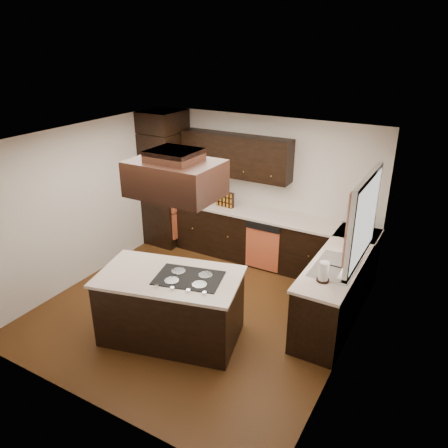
{
  "coord_description": "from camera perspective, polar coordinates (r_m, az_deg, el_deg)",
  "views": [
    {
      "loc": [
        3.0,
        -4.51,
        3.68
      ],
      "look_at": [
        0.1,
        0.6,
        1.15
      ],
      "focal_mm": 35.0,
      "sensor_mm": 36.0,
      "label": 1
    }
  ],
  "objects": [
    {
      "name": "island_top",
      "position": [
        5.57,
        -7.18,
        -6.86
      ],
      "size": [
        1.99,
        1.42,
        0.04
      ],
      "primitive_type": "cube",
      "rotation": [
        0.0,
        0.0,
        0.25
      ],
      "color": "beige",
      "rests_on": "island"
    },
    {
      "name": "paper_towel",
      "position": [
        5.47,
        12.88,
        -6.11
      ],
      "size": [
        0.14,
        0.14,
        0.26
      ],
      "primitive_type": "cylinder",
      "rotation": [
        0.0,
        0.0,
        -0.19
      ],
      "color": "silver",
      "rests_on": "countertop_right"
    },
    {
      "name": "blender_base",
      "position": [
        7.87,
        -2.16,
        3.14
      ],
      "size": [
        0.15,
        0.15,
        0.1
      ],
      "primitive_type": "cylinder",
      "color": "silver",
      "rests_on": "countertop_back"
    },
    {
      "name": "base_cabinets_right",
      "position": [
        6.42,
        14.81,
        -7.89
      ],
      "size": [
        0.6,
        2.4,
        0.88
      ],
      "primitive_type": "cube",
      "color": "black",
      "rests_on": "floor"
    },
    {
      "name": "upper_cabinets",
      "position": [
        7.54,
        1.51,
        8.91
      ],
      "size": [
        2.0,
        0.34,
        0.72
      ],
      "primitive_type": "cube",
      "color": "black",
      "rests_on": "wall_back"
    },
    {
      "name": "window_pane",
      "position": [
        5.53,
        18.04,
        0.53
      ],
      "size": [
        0.0,
        1.2,
        1.0
      ],
      "primitive_type": "cube",
      "color": "white",
      "rests_on": "wall_right"
    },
    {
      "name": "wall_back",
      "position": [
        7.67,
        4.95,
        4.72
      ],
      "size": [
        4.2,
        0.02,
        2.5
      ],
      "primitive_type": "cube",
      "color": "beige",
      "rests_on": "ground"
    },
    {
      "name": "soap_bottle",
      "position": [
        6.26,
        15.7,
        -2.88
      ],
      "size": [
        0.09,
        0.09,
        0.18
      ],
      "primitive_type": "imported",
      "rotation": [
        0.0,
        0.0,
        0.11
      ],
      "color": "silver",
      "rests_on": "countertop_right"
    },
    {
      "name": "wall_oven_face",
      "position": [
        8.05,
        -5.58,
        4.63
      ],
      "size": [
        0.05,
        0.62,
        0.78
      ],
      "primitive_type": "cube",
      "color": "#DA6039",
      "rests_on": "oven_column"
    },
    {
      "name": "cooktop",
      "position": [
        5.47,
        -4.63,
        -7.03
      ],
      "size": [
        0.93,
        0.73,
        0.01
      ],
      "primitive_type": "cube",
      "rotation": [
        0.0,
        0.0,
        0.25
      ],
      "color": "black",
      "rests_on": "island_top"
    },
    {
      "name": "countertop_right",
      "position": [
        6.21,
        15.11,
        -4.21
      ],
      "size": [
        0.63,
        2.4,
        0.04
      ],
      "primitive_type": "cube",
      "color": "beige",
      "rests_on": "base_cabinets_right"
    },
    {
      "name": "curtain_left",
      "position": [
        5.14,
        16.12,
        -0.33
      ],
      "size": [
        0.02,
        0.34,
        0.9
      ],
      "primitive_type": "cube",
      "color": "#CCAC96",
      "rests_on": "wall_right"
    },
    {
      "name": "range_hood",
      "position": [
        5.14,
        -6.38,
        5.94
      ],
      "size": [
        1.05,
        0.72,
        0.42
      ],
      "primitive_type": "cube",
      "color": "black",
      "rests_on": "ceiling"
    },
    {
      "name": "base_cabinets_back",
      "position": [
        7.69,
        4.0,
        -1.69
      ],
      "size": [
        2.93,
        0.6,
        0.88
      ],
      "primitive_type": "cube",
      "color": "black",
      "rests_on": "floor"
    },
    {
      "name": "ceiling",
      "position": [
        5.55,
        -4.04,
        11.04
      ],
      "size": [
        4.2,
        4.2,
        0.02
      ],
      "primitive_type": "cube",
      "color": "white",
      "rests_on": "ground"
    },
    {
      "name": "curtain_right",
      "position": [
        5.91,
        18.18,
        2.51
      ],
      "size": [
        0.02,
        0.34,
        0.9
      ],
      "primitive_type": "cube",
      "color": "#CCAC96",
      "rests_on": "wall_right"
    },
    {
      "name": "spice_rack",
      "position": [
        7.67,
        0.18,
        3.27
      ],
      "size": [
        0.33,
        0.12,
        0.27
      ],
      "primitive_type": "cube",
      "rotation": [
        0.0,
        0.0,
        -0.12
      ],
      "color": "black",
      "rests_on": "countertop_back"
    },
    {
      "name": "countertop_back",
      "position": [
        7.5,
        4.05,
        1.46
      ],
      "size": [
        2.93,
        0.63,
        0.04
      ],
      "primitive_type": "cube",
      "color": "beige",
      "rests_on": "base_cabinets_back"
    },
    {
      "name": "wall_right",
      "position": [
        5.2,
        16.28,
        -5.6
      ],
      "size": [
        0.02,
        4.2,
        2.5
      ],
      "primitive_type": "cube",
      "color": "beige",
      "rests_on": "ground"
    },
    {
      "name": "oven_column",
      "position": [
        8.27,
        -7.56,
        4.61
      ],
      "size": [
        0.65,
        0.75,
        2.12
      ],
      "primitive_type": "cube",
      "color": "black",
      "rests_on": "floor"
    },
    {
      "name": "window_frame",
      "position": [
        5.53,
        17.76,
        0.59
      ],
      "size": [
        0.06,
        1.32,
        1.12
      ],
      "primitive_type": "cube",
      "color": "silver",
      "rests_on": "wall_right"
    },
    {
      "name": "blender_pitcher",
      "position": [
        7.81,
        -2.18,
        4.38
      ],
      "size": [
        0.13,
        0.13,
        0.26
      ],
      "primitive_type": "cone",
      "color": "silver",
      "rests_on": "blender_base"
    },
    {
      "name": "island",
      "position": [
        5.81,
        -6.95,
        -10.79
      ],
      "size": [
        1.91,
        1.34,
        0.88
      ],
      "primitive_type": "cube",
      "rotation": [
        0.0,
        0.0,
        0.25
      ],
      "color": "black",
      "rests_on": "floor"
    },
    {
      "name": "floor",
      "position": [
        6.56,
        -3.41,
        -11.01
      ],
      "size": [
        4.2,
        4.2,
        0.02
      ],
      "primitive_type": "cube",
      "color": "brown",
      "rests_on": "ground"
    },
    {
      "name": "wall_front",
      "position": [
        4.55,
        -18.58,
        -10.39
      ],
      "size": [
        4.2,
        0.02,
        2.5
      ],
      "primitive_type": "cube",
      "color": "beige",
      "rests_on": "ground"
    },
    {
      "name": "wall_left",
      "position": [
        7.24,
        -17.86,
        2.51
      ],
      "size": [
        0.02,
        4.2,
        2.5
      ],
      "primitive_type": "cube",
      "color": "beige",
      "rests_on": "ground"
    },
    {
      "name": "hood_duct",
      "position": [
        5.07,
        -6.52,
        8.91
      ],
      "size": [
        0.55,
        0.5,
        0.13
      ],
      "primitive_type": "cube",
      "color": "black",
      "rests_on": "ceiling"
    },
    {
      "name": "sink_rim",
      "position": [
        5.89,
        14.35,
        -5.43
      ],
      "size": [
        0.52,
        0.84,
        0.01
      ],
      "primitive_type": "cube",
      "color": "silver",
      "rests_on": "countertop_right"
    },
    {
      "name": "dishwasher_front",
      "position": [
        7.36,
        5.04,
        -3.32
      ],
      "size": [
        0.6,
        0.05,
        0.72
      ],
      "primitive_type": "cube",
      "color": "#DA6039",
      "rests_on": "floor"
    },
    {
      "name": "mixing_bowl",
      "position": [
        8.08,
        -4.72,
        3.46
      ],
      "size": [
        0.31,
        0.31,
        0.06
      ],
      "primitive_type": "imported",
      "rotation": [
        0.0,
        0.0,
        -0.42
      ],
      "color": "silver",
      "rests_on": "countertop_back"
    }
  ]
}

